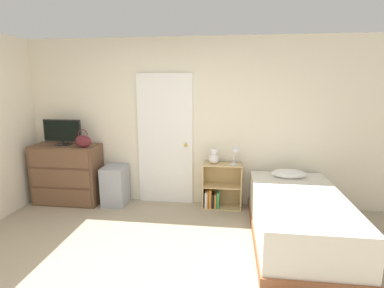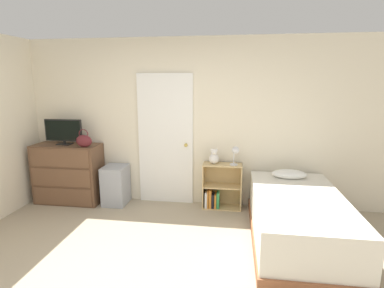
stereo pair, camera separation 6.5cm
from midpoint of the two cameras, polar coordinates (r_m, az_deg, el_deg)
name	(u,v)px [view 1 (the left image)]	position (r m, az deg, el deg)	size (l,w,h in m)	color
wall_back	(174,123)	(4.65, -3.94, 4.01)	(10.00, 0.06, 2.55)	beige
door_closed	(165,140)	(4.67, -5.50, 0.77)	(0.86, 0.09, 2.03)	white
dresser	(68,174)	(5.16, -22.94, -5.28)	(1.03, 0.45, 0.94)	brown
tv	(62,132)	(5.04, -23.81, 2.16)	(0.60, 0.16, 0.40)	black
handbag	(83,141)	(4.75, -20.38, 0.53)	(0.25, 0.11, 0.27)	#591E23
storage_bin	(115,185)	(4.90, -14.77, -7.63)	(0.35, 0.40, 0.61)	#999EA8
bookshelf	(219,190)	(4.64, 4.72, -8.68)	(0.59, 0.26, 0.69)	tan
teddy_bear	(214,157)	(4.49, 3.79, -2.53)	(0.15, 0.15, 0.23)	silver
desk_lamp	(235,152)	(4.42, 7.82, -1.48)	(0.14, 0.13, 0.28)	silver
bed	(298,218)	(3.93, 19.10, -13.10)	(1.07, 1.98, 0.69)	brown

